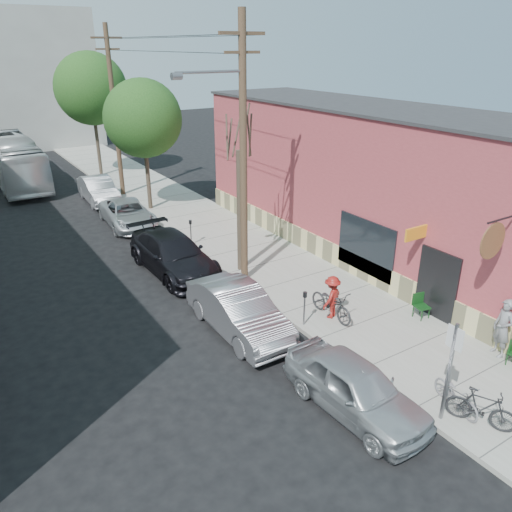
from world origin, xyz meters
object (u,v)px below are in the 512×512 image
parking_meter_near (305,303)px  patron_grey (503,328)px  tree_bare (240,212)px  car_4 (99,190)px  parking_meter_far (191,228)px  bus (15,161)px  parked_bike_b (457,395)px  utility_pole_near (242,150)px  car_3 (128,214)px  tree_leafy_mid (143,119)px  cyclist (332,297)px  car_2 (173,254)px  patio_chair_a (422,306)px  parked_bike_a (481,408)px  car_0 (355,388)px  tree_leafy_far (91,89)px  sign_post (450,363)px  car_1 (239,311)px

parking_meter_near → patron_grey: patron_grey is taller
tree_bare → car_4: size_ratio=1.09×
patron_grey → car_4: size_ratio=0.41×
parking_meter_far → patron_grey: patron_grey is taller
parking_meter_near → bus: bus is taller
parked_bike_b → parking_meter_near: bearing=108.7°
utility_pole_near → car_3: (-1.59, 9.25, -4.74)m
car_4 → tree_leafy_mid: bearing=-56.8°
car_4 → cyclist: bearing=-80.0°
cyclist → car_2: bearing=-87.8°
patio_chair_a → car_3: (-5.19, 15.31, 0.08)m
parking_meter_near → parked_bike_b: (0.74, -5.52, -0.41)m
patron_grey → car_4: bearing=-146.9°
parking_meter_far → parked_bike_a: size_ratio=0.73×
car_0 → bus: (-3.47, 30.11, 0.85)m
car_4 → parking_meter_far: bearing=-79.5°
car_2 → car_4: 11.98m
car_0 → tree_leafy_far: bearing=83.1°
sign_post → parking_meter_far: (-0.10, 14.35, -0.85)m
patron_grey → parking_meter_near: bearing=-119.6°
sign_post → car_2: sign_post is taller
patio_chair_a → parked_bike_b: (-3.00, -3.68, -0.02)m
sign_post → patio_chair_a: (3.64, 3.76, -1.24)m
sign_post → bus: bus is taller
parked_bike_a → parked_bike_b: (0.03, 0.73, -0.09)m
parking_meter_far → tree_bare: (0.55, -3.63, 1.70)m
tree_leafy_mid → car_2: (-2.38, -8.64, -4.45)m
tree_leafy_far → car_4: (-2.00, -6.29, -5.41)m
tree_leafy_mid → patio_chair_a: tree_leafy_mid is taller
car_0 → parking_meter_far: bearing=80.6°
parking_meter_far → car_1: size_ratio=0.26×
utility_pole_near → parked_bike_a: bearing=-86.9°
parking_meter_near → car_0: (-1.45, -4.03, -0.25)m
cyclist → car_0: (-2.57, -3.93, -0.19)m
patron_grey → car_3: (-5.40, 18.12, -0.43)m
parked_bike_b → patron_grey: bearing=26.2°
cyclist → car_4: (-2.57, 18.77, -0.16)m
sign_post → cyclist: 5.67m
tree_leafy_mid → bus: tree_leafy_mid is taller
car_2 → bus: size_ratio=0.49×
patio_chair_a → tree_leafy_far: bearing=110.6°
patron_grey → car_0: size_ratio=0.44×
sign_post → car_2: size_ratio=0.51×
tree_leafy_mid → patron_grey: 20.71m
utility_pole_near → car_0: utility_pole_near is taller
tree_bare → car_2: tree_bare is taller
car_0 → car_2: 10.74m
car_0 → utility_pole_near: bearing=76.2°
parking_meter_far → tree_leafy_mid: (0.55, 6.60, 4.27)m
utility_pole_near → parked_bike_b: 10.89m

